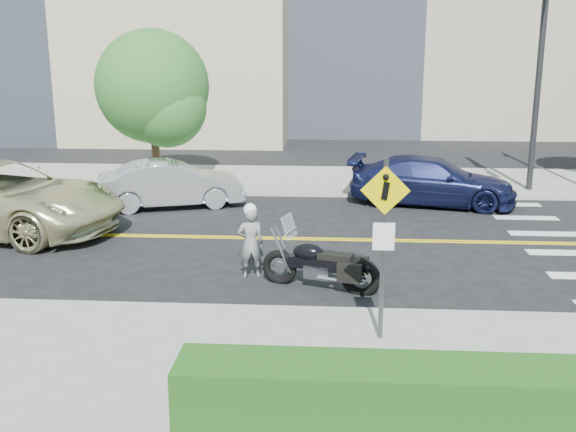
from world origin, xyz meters
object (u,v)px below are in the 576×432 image
(motorcyclist, at_px, (251,241))
(parked_car_silver, at_px, (171,184))
(pedestrian_sign, at_px, (384,233))
(motorcycle, at_px, (321,254))
(parked_car_blue, at_px, (432,181))

(motorcyclist, relative_size, parked_car_silver, 0.38)
(pedestrian_sign, relative_size, motorcycle, 1.23)
(motorcyclist, xyz_separation_m, parked_car_silver, (-3.23, 6.37, -0.10))
(motorcycle, xyz_separation_m, parked_car_silver, (-4.73, 6.93, -0.02))
(motorcycle, bearing_deg, motorcyclist, 177.41)
(parked_car_silver, bearing_deg, motorcyclist, -171.34)
(motorcyclist, xyz_separation_m, parked_car_blue, (4.83, 7.27, -0.08))
(pedestrian_sign, height_order, parked_car_silver, pedestrian_sign)
(pedestrian_sign, height_order, motorcycle, pedestrian_sign)
(pedestrian_sign, bearing_deg, motorcyclist, 128.09)
(parked_car_silver, bearing_deg, motorcycle, -163.89)
(motorcyclist, xyz_separation_m, motorcycle, (1.50, -0.56, -0.07))
(motorcycle, distance_m, parked_car_silver, 8.39)
(motorcycle, distance_m, parked_car_blue, 8.50)
(motorcyclist, bearing_deg, motorcycle, 147.50)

